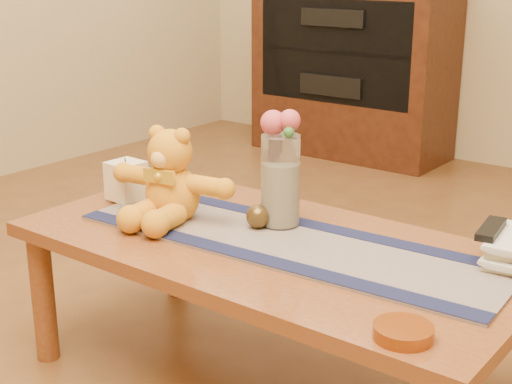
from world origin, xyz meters
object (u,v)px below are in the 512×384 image
Objects in this scene: bronze_ball at (258,216)px; glass_vase at (280,181)px; tv_remote at (491,229)px; teddy_bear at (172,175)px; amber_dish at (403,332)px; book_bottom at (489,255)px; pillar_candle at (126,180)px.

glass_vase is at bearing 61.46° from bronze_ball.
glass_vase reaches higher than tv_remote.
teddy_bear is at bearing -170.69° from tv_remote.
teddy_bear is 0.90m from amber_dish.
amber_dish is (0.01, -0.51, 0.00)m from book_bottom.
bronze_ball is (0.49, 0.04, -0.03)m from pillar_candle.
pillar_candle is at bearing 166.07° from amber_dish.
bronze_ball is 0.68m from amber_dish.
glass_vase is at bearing 146.96° from amber_dish.
pillar_candle is 1.11m from book_bottom.
teddy_bear is 0.32m from glass_vase.
teddy_bear reaches higher than amber_dish.
teddy_bear is 1.70× the size of book_bottom.
teddy_bear reaches higher than bronze_ball.
pillar_candle is at bearing -175.23° from bronze_ball.
bronze_ball is at bearing -172.96° from book_bottom.
amber_dish is (0.61, -0.31, -0.03)m from bronze_ball.
teddy_bear is at bearing -9.41° from pillar_candle.
tv_remote is (1.08, 0.23, 0.02)m from pillar_candle.
teddy_bear is at bearing 164.84° from amber_dish.
glass_vase reaches higher than book_bottom.
glass_vase is (0.28, 0.14, 0.00)m from teddy_bear.
amber_dish is at bearing -99.48° from book_bottom.
bronze_ball reaches higher than amber_dish.
teddy_bear reaches higher than pillar_candle.
tv_remote is 1.30× the size of amber_dish.
tv_remote is at bearing 17.20° from bronze_ball.
bronze_ball is 0.62m from tv_remote.
pillar_candle is at bearing -169.00° from glass_vase.
pillar_candle is at bearing -176.34° from tv_remote.
glass_vase is 1.62× the size of tv_remote.
tv_remote is at bearing 12.39° from glass_vase.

